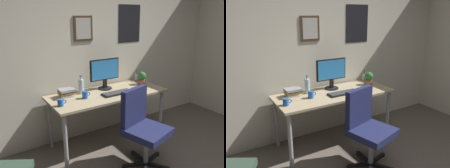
{
  "view_description": "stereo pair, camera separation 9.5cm",
  "coord_description": "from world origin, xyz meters",
  "views": [
    {
      "loc": [
        -1.73,
        -0.83,
        1.78
      ],
      "look_at": [
        -0.14,
        1.63,
        0.89
      ],
      "focal_mm": 37.19,
      "sensor_mm": 36.0,
      "label": 1
    },
    {
      "loc": [
        -1.65,
        -0.88,
        1.78
      ],
      "look_at": [
        -0.14,
        1.63,
        0.89
      ],
      "focal_mm": 37.19,
      "sensor_mm": 36.0,
      "label": 2
    }
  ],
  "objects": [
    {
      "name": "wall_back",
      "position": [
        -0.0,
        2.15,
        1.3
      ],
      "size": [
        4.4,
        0.1,
        2.6
      ],
      "color": "beige",
      "rests_on": "ground_plane"
    },
    {
      "name": "book_stack_left",
      "position": [
        -0.68,
        1.89,
        0.8
      ],
      "size": [
        0.22,
        0.18,
        0.11
      ],
      "color": "silver",
      "rests_on": "desk"
    },
    {
      "name": "office_chair",
      "position": [
        -0.09,
        1.07,
        0.53
      ],
      "size": [
        0.58,
        0.59,
        0.95
      ],
      "color": "#1E234C",
      "rests_on": "ground_plane"
    },
    {
      "name": "potted_plant",
      "position": [
        0.51,
        1.8,
        0.85
      ],
      "size": [
        0.13,
        0.13,
        0.2
      ],
      "color": "brown",
      "rests_on": "desk"
    },
    {
      "name": "monitor",
      "position": [
        -0.09,
        1.91,
        0.98
      ],
      "size": [
        0.46,
        0.2,
        0.43
      ],
      "color": "black",
      "rests_on": "desk"
    },
    {
      "name": "pen_cup",
      "position": [
        0.57,
        1.99,
        0.8
      ],
      "size": [
        0.07,
        0.07,
        0.2
      ],
      "color": "#9EA0A5",
      "rests_on": "desk"
    },
    {
      "name": "water_bottle",
      "position": [
        -0.47,
        1.9,
        0.85
      ],
      "size": [
        0.07,
        0.07,
        0.25
      ],
      "color": "silver",
      "rests_on": "desk"
    },
    {
      "name": "keyboard",
      "position": [
        -0.06,
        1.63,
        0.75
      ],
      "size": [
        0.43,
        0.15,
        0.03
      ],
      "color": "black",
      "rests_on": "desk"
    },
    {
      "name": "coffee_mug_far",
      "position": [
        -0.5,
        1.71,
        0.79
      ],
      "size": [
        0.11,
        0.07,
        0.1
      ],
      "color": "#2659B2",
      "rests_on": "desk"
    },
    {
      "name": "computer_mouse",
      "position": [
        0.24,
        1.64,
        0.76
      ],
      "size": [
        0.06,
        0.11,
        0.04
      ],
      "color": "black",
      "rests_on": "desk"
    },
    {
      "name": "coffee_mug_near",
      "position": [
        -0.86,
        1.63,
        0.78
      ],
      "size": [
        0.11,
        0.07,
        0.09
      ],
      "color": "#2659B2",
      "rests_on": "desk"
    },
    {
      "name": "desk",
      "position": [
        -0.14,
        1.73,
        0.66
      ],
      "size": [
        1.63,
        0.67,
        0.74
      ],
      "color": "tan",
      "rests_on": "ground_plane"
    }
  ]
}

